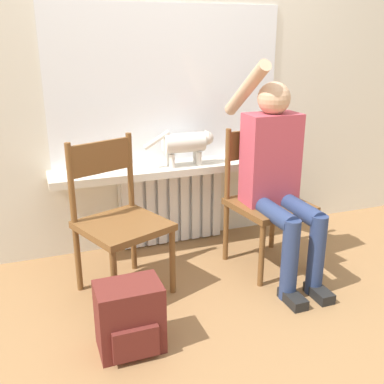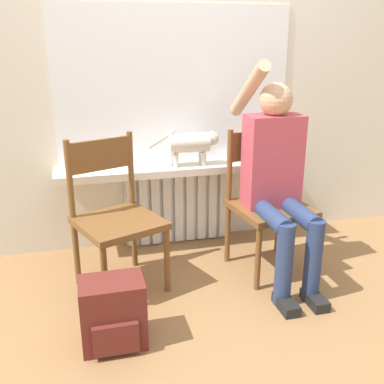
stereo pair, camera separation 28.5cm
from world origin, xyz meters
name	(u,v)px [view 1 (the left image)]	position (x,y,z in m)	size (l,w,h in m)	color
ground_plane	(239,327)	(0.00, 0.00, 0.00)	(12.00, 12.00, 0.00)	olive
wall_with_window	(166,55)	(0.00, 1.23, 1.35)	(7.00, 0.06, 2.70)	silver
radiator	(172,205)	(0.00, 1.15, 0.29)	(0.77, 0.08, 0.57)	white
windowsill	(175,168)	(0.00, 1.06, 0.60)	(1.71, 0.29, 0.05)	silver
window_glass	(168,85)	(0.00, 1.20, 1.15)	(1.64, 0.01, 1.05)	white
chair_left	(118,217)	(-0.50, 0.62, 0.47)	(0.59, 0.59, 0.91)	brown
chair_right	(265,198)	(0.47, 0.62, 0.47)	(0.51, 0.51, 0.91)	brown
person	(278,172)	(0.48, 0.50, 0.67)	(0.36, 0.98, 1.35)	navy
cat	(186,143)	(0.07, 1.02, 0.78)	(0.50, 0.13, 0.25)	silver
backpack	(130,318)	(-0.57, 0.04, 0.17)	(0.31, 0.25, 0.35)	maroon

